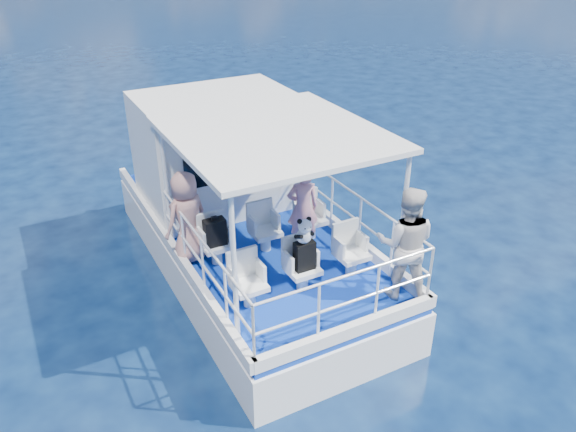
{
  "coord_description": "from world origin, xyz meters",
  "views": [
    {
      "loc": [
        -3.56,
        -7.31,
        6.02
      ],
      "look_at": [
        0.12,
        -0.4,
        1.81
      ],
      "focal_mm": 35.0,
      "sensor_mm": 36.0,
      "label": 1
    }
  ],
  "objects_px": {
    "backpack_center": "(304,256)",
    "passenger_stbd_aft": "(406,244)",
    "passenger_port_fwd": "(187,218)",
    "panda": "(304,230)"
  },
  "relations": [
    {
      "from": "passenger_stbd_aft",
      "to": "backpack_center",
      "type": "distance_m",
      "value": 1.5
    },
    {
      "from": "passenger_port_fwd",
      "to": "panda",
      "type": "xyz_separation_m",
      "value": [
        1.25,
        -1.65,
        0.26
      ]
    },
    {
      "from": "passenger_port_fwd",
      "to": "panda",
      "type": "distance_m",
      "value": 2.08
    },
    {
      "from": "passenger_port_fwd",
      "to": "passenger_stbd_aft",
      "type": "height_order",
      "value": "passenger_stbd_aft"
    },
    {
      "from": "passenger_stbd_aft",
      "to": "panda",
      "type": "relative_size",
      "value": 4.41
    },
    {
      "from": "passenger_port_fwd",
      "to": "passenger_stbd_aft",
      "type": "xyz_separation_m",
      "value": [
        2.5,
        -2.44,
        0.1
      ]
    },
    {
      "from": "backpack_center",
      "to": "passenger_stbd_aft",
      "type": "bearing_deg",
      "value": -32.38
    },
    {
      "from": "passenger_stbd_aft",
      "to": "passenger_port_fwd",
      "type": "bearing_deg",
      "value": -5.57
    },
    {
      "from": "panda",
      "to": "passenger_port_fwd",
      "type": "bearing_deg",
      "value": 127.05
    },
    {
      "from": "passenger_stbd_aft",
      "to": "backpack_center",
      "type": "relative_size",
      "value": 3.82
    }
  ]
}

